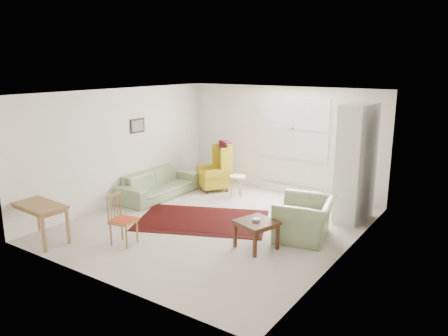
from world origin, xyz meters
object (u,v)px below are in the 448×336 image
Objects in this scene: desk at (40,222)px; desk_chair at (123,220)px; wingback_chair at (213,166)px; stool at (237,186)px; armchair at (305,215)px; sofa at (158,179)px; coffee_table at (256,235)px; cabinet at (357,163)px.

desk_chair is (1.30, 0.71, 0.11)m from desk.
stool is (0.76, -0.11, -0.34)m from wingback_chair.
armchair is 4.60m from desk.
desk is at bearing 179.89° from sofa.
coffee_table is at bearing -41.41° from armchair.
sofa is 4.16× the size of stool.
cabinet reaches higher than stool.
desk_chair is (-2.84, -3.40, -0.70)m from cabinet.
stool is at bearing 26.61° from wingback_chair.
coffee_table is (-0.48, -0.88, -0.18)m from armchair.
coffee_table is 0.26× the size of cabinet.
wingback_chair is at bearing 136.99° from coffee_table.
cabinet is 2.15× the size of desk.
sofa is at bearing -144.79° from stool.
armchair is at bearing -100.82° from cabinet.
desk_chair is (-2.43, -1.98, 0.02)m from armchair.
coffee_table is at bearing -105.92° from cabinet.
desk is at bearing -109.16° from stool.
wingback_chair is 3.55m from coffee_table.
desk_chair reaches higher than desk.
coffee_table is 0.56× the size of desk.
wingback_chair is at bearing -0.89° from desk_chair.
stool is 4.35m from desk.
armchair is 1.03× the size of desk.
armchair is 2.72m from stool.
desk is at bearing -66.98° from armchair.
stool is 0.22× the size of cabinet.
armchair is 1.64m from cabinet.
armchair is 1.24× the size of desk_chair.
cabinet is 2.58× the size of desk_chair.
wingback_chair reaches higher than stool.
wingback_chair is at bearing -129.35° from armchair.
cabinet is at bearing -50.97° from desk_chair.
stool is at bearing 128.47° from coffee_table.
wingback_chair is 0.84m from stool.
armchair is at bearing 61.31° from coffee_table.
stool is at bearing -13.21° from desk_chair.
desk_chair reaches higher than sofa.
sofa is at bearing -86.92° from wingback_chair.
wingback_chair is at bearing -33.22° from sofa.
desk is (0.06, -3.06, -0.08)m from sofa.
desk_chair is at bearing -63.54° from armchair.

